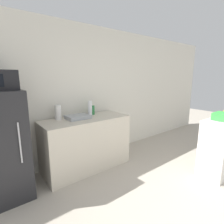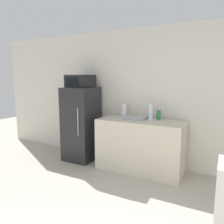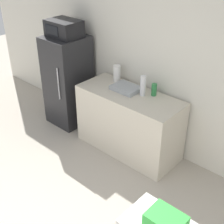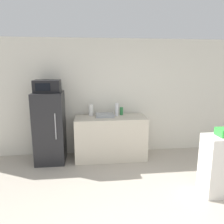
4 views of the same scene
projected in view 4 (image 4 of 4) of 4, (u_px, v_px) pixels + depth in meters
name	position (u px, v px, depth m)	size (l,w,h in m)	color
wall_back	(120.00, 97.00, 5.03)	(8.00, 0.06, 2.60)	silver
refrigerator	(50.00, 128.00, 4.57)	(0.60, 0.66, 1.49)	#232326
microwave	(47.00, 86.00, 4.39)	(0.52, 0.39, 0.25)	black
counter	(110.00, 138.00, 4.79)	(1.53, 0.65, 0.93)	beige
sink_basin	(105.00, 115.00, 4.73)	(0.39, 0.29, 0.06)	#9EA3A8
bottle_tall	(117.00, 110.00, 4.77)	(0.08, 0.08, 0.28)	silver
bottle_short	(122.00, 111.00, 4.89)	(0.07, 0.07, 0.17)	#2D7F42
paper_towel_roll	(91.00, 110.00, 4.81)	(0.11, 0.11, 0.25)	white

